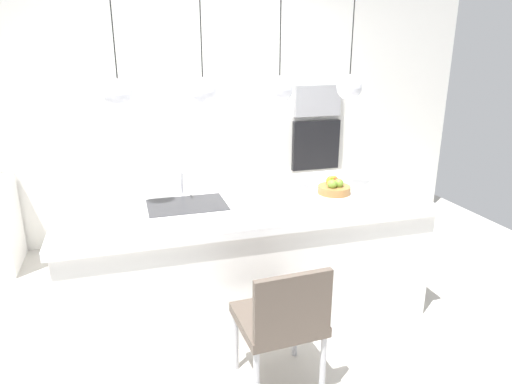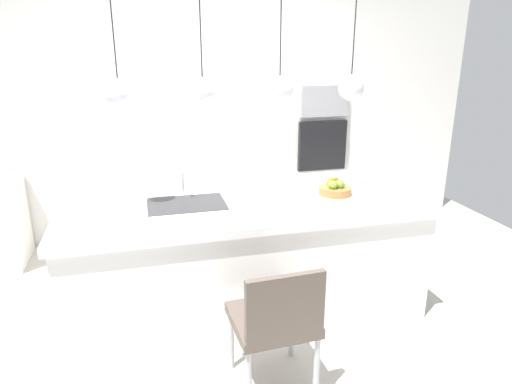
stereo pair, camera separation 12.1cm
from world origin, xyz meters
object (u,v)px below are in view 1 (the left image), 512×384
oven (315,145)px  chair_near (282,319)px  fruit_bowl (334,187)px  microwave (317,101)px

oven → chair_near: size_ratio=0.66×
fruit_bowl → oven: oven is taller
oven → microwave: bearing=0.0°
fruit_bowl → chair_near: 1.27m
microwave → oven: 0.50m
fruit_bowl → chair_near: fruit_bowl is taller
oven → chair_near: oven is taller
chair_near → fruit_bowl: bearing=50.8°
fruit_bowl → microwave: (0.56, 1.63, 0.47)m
fruit_bowl → oven: 1.73m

